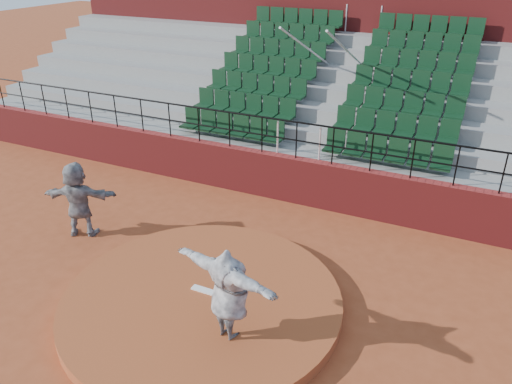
# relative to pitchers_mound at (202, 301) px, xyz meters

# --- Properties ---
(ground) EXTENTS (90.00, 90.00, 0.00)m
(ground) POSITION_rel_pitchers_mound_xyz_m (0.00, 0.00, -0.12)
(ground) COLOR #954221
(ground) RESTS_ON ground
(pitchers_mound) EXTENTS (5.50, 5.50, 0.25)m
(pitchers_mound) POSITION_rel_pitchers_mound_xyz_m (0.00, 0.00, 0.00)
(pitchers_mound) COLOR #9C4722
(pitchers_mound) RESTS_ON ground
(pitching_rubber) EXTENTS (0.60, 0.15, 0.03)m
(pitching_rubber) POSITION_rel_pitchers_mound_xyz_m (0.00, 0.15, 0.14)
(pitching_rubber) COLOR white
(pitching_rubber) RESTS_ON pitchers_mound
(boundary_wall) EXTENTS (24.00, 0.30, 1.30)m
(boundary_wall) POSITION_rel_pitchers_mound_xyz_m (0.00, 5.00, 0.53)
(boundary_wall) COLOR maroon
(boundary_wall) RESTS_ON ground
(wall_railing) EXTENTS (24.04, 0.05, 1.03)m
(wall_railing) POSITION_rel_pitchers_mound_xyz_m (0.00, 5.00, 1.90)
(wall_railing) COLOR black
(wall_railing) RESTS_ON boundary_wall
(seating_deck) EXTENTS (24.00, 5.97, 4.63)m
(seating_deck) POSITION_rel_pitchers_mound_xyz_m (0.00, 8.65, 1.32)
(seating_deck) COLOR gray
(seating_deck) RESTS_ON ground
(press_box_facade) EXTENTS (24.00, 3.00, 7.10)m
(press_box_facade) POSITION_rel_pitchers_mound_xyz_m (0.00, 12.60, 3.43)
(press_box_facade) COLOR maroon
(press_box_facade) RESTS_ON ground
(pitcher) EXTENTS (2.27, 1.14, 1.78)m
(pitcher) POSITION_rel_pitchers_mound_xyz_m (1.01, -0.72, 1.02)
(pitcher) COLOR black
(pitcher) RESTS_ON pitchers_mound
(fielder) EXTENTS (1.84, 1.17, 1.90)m
(fielder) POSITION_rel_pitchers_mound_xyz_m (-4.07, 1.13, 0.82)
(fielder) COLOR black
(fielder) RESTS_ON ground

